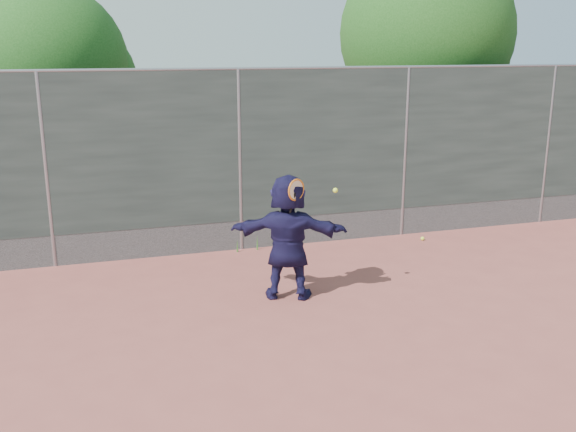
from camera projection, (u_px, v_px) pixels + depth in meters
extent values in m
plane|color=#9E4C42|center=(306.00, 335.00, 7.69)|extent=(80.00, 80.00, 0.00)
imported|color=#19163C|center=(288.00, 237.00, 8.64)|extent=(1.68, 1.04, 1.73)
sphere|color=#E3FB37|center=(422.00, 239.00, 11.39)|extent=(0.07, 0.07, 0.07)
cube|color=#38423D|center=(239.00, 147.00, 10.48)|extent=(20.00, 0.04, 2.50)
cube|color=slate|center=(241.00, 235.00, 10.86)|extent=(20.00, 0.03, 0.50)
cylinder|color=gray|center=(238.00, 69.00, 10.15)|extent=(20.00, 0.05, 0.05)
cylinder|color=gray|center=(46.00, 172.00, 9.70)|extent=(0.06, 0.06, 3.00)
cylinder|color=gray|center=(240.00, 162.00, 10.54)|extent=(0.06, 0.06, 3.00)
cylinder|color=gray|center=(405.00, 153.00, 11.38)|extent=(0.06, 0.06, 3.00)
cylinder|color=gray|center=(547.00, 146.00, 12.22)|extent=(0.06, 0.06, 3.00)
torus|color=orange|center=(296.00, 190.00, 8.29)|extent=(0.27, 0.16, 0.29)
cylinder|color=beige|center=(296.00, 190.00, 8.29)|extent=(0.22, 0.13, 0.25)
cylinder|color=black|center=(292.00, 205.00, 8.35)|extent=(0.09, 0.13, 0.33)
sphere|color=#E3FB37|center=(335.00, 190.00, 8.48)|extent=(0.07, 0.07, 0.07)
cylinder|color=#382314|center=(420.00, 143.00, 13.89)|extent=(0.28, 0.28, 2.60)
sphere|color=#23561C|center=(426.00, 34.00, 13.30)|extent=(3.60, 3.60, 3.60)
sphere|color=#23561C|center=(451.00, 51.00, 13.78)|extent=(2.52, 2.52, 2.52)
cylinder|color=#382314|center=(57.00, 164.00, 12.57)|extent=(0.28, 0.28, 2.20)
sphere|color=#23561C|center=(48.00, 63.00, 12.08)|extent=(3.00, 3.00, 3.00)
sphere|color=#23561C|center=(82.00, 79.00, 12.51)|extent=(2.10, 2.10, 2.10)
cone|color=#387226|center=(257.00, 242.00, 10.85)|extent=(0.03, 0.03, 0.26)
cone|color=#387226|center=(274.00, 239.00, 10.95)|extent=(0.03, 0.03, 0.30)
cone|color=#387226|center=(237.00, 246.00, 10.74)|extent=(0.03, 0.03, 0.22)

